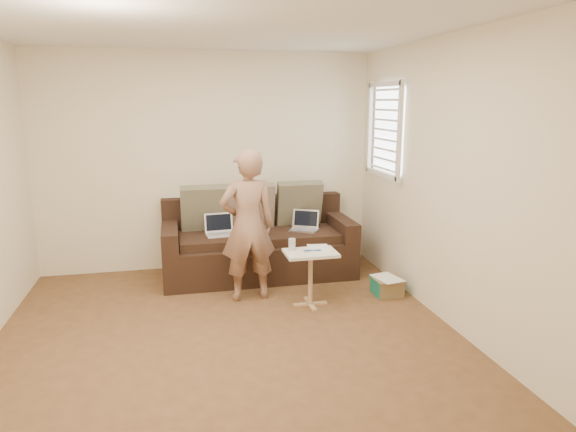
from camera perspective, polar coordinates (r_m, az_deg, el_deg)
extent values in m
plane|color=#54391F|center=(4.43, -6.29, -14.37)|extent=(4.50, 4.50, 0.00)
plane|color=white|center=(3.99, -7.25, 21.09)|extent=(4.50, 4.50, 0.00)
plane|color=beige|center=(6.23, -8.99, 5.99)|extent=(4.00, 0.00, 4.00)
plane|color=beige|center=(1.87, 0.88, -9.69)|extent=(4.00, 0.00, 4.00)
plane|color=beige|center=(4.66, 18.54, 3.27)|extent=(0.00, 4.50, 4.50)
imported|color=brown|center=(5.18, -4.53, -1.07)|extent=(0.60, 0.43, 1.57)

